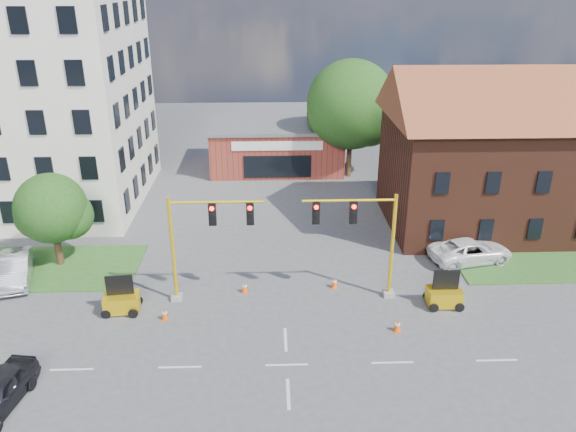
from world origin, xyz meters
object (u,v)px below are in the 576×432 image
at_px(trailer_east, 444,295).
at_px(signal_mast_east, 363,234).
at_px(trailer_west, 122,301).
at_px(pickup_white, 470,251).
at_px(signal_mast_west, 202,236).

bearing_deg(trailer_east, signal_mast_east, 167.02).
relative_size(trailer_west, pickup_white, 0.40).
height_order(signal_mast_west, trailer_east, signal_mast_west).
bearing_deg(signal_mast_west, pickup_white, 13.95).
distance_m(signal_mast_east, trailer_west, 13.59).
xyz_separation_m(signal_mast_east, trailer_east, (4.48, -1.10, -3.27)).
bearing_deg(trailer_east, signal_mast_west, 176.01).
bearing_deg(pickup_white, signal_mast_west, 90.93).
height_order(signal_mast_east, trailer_east, signal_mast_east).
bearing_deg(pickup_white, signal_mast_east, 104.92).
height_order(trailer_west, trailer_east, trailer_west).
distance_m(signal_mast_west, pickup_white, 17.18).
bearing_deg(signal_mast_east, pickup_white, 27.94).
relative_size(signal_mast_east, trailer_west, 2.95).
relative_size(signal_mast_east, trailer_east, 2.99).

